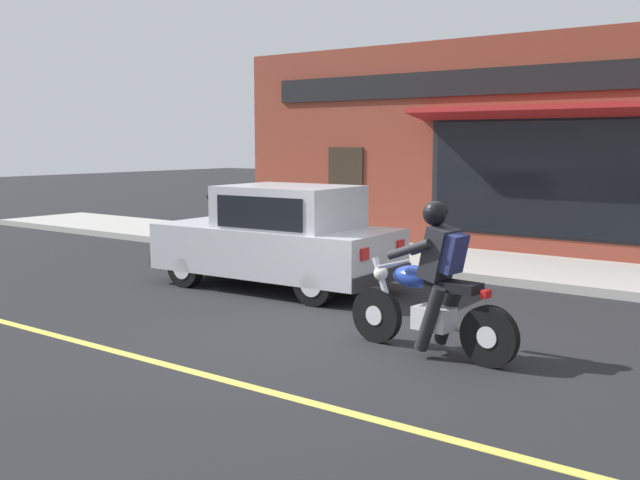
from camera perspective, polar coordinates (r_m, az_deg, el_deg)
The scene contains 7 objects.
ground_plane at distance 8.60m, azimuth 0.37°, elevation -7.45°, with size 80.00×80.00×0.00m, color black.
sidewalk_curb at distance 14.64m, azimuth 3.63°, elevation -0.96°, with size 2.60×22.00×0.14m, color #ADAAA3.
lane_stripe at distance 9.59m, azimuth -21.06°, elevation -6.37°, with size 0.12×19.80×0.01m, color #D1C64C.
storefront_building at distance 14.93m, azimuth 13.06°, elevation 6.88°, with size 1.25×11.82×4.20m.
motorcycle_with_rider at distance 7.89m, azimuth 8.54°, elevation -3.86°, with size 0.60×2.02×1.62m.
car_hatchback at distance 11.33m, azimuth -3.13°, elevation 0.12°, with size 1.84×3.86×1.57m.
trash_bin at distance 16.52m, azimuth -5.70°, elevation 1.96°, with size 0.56×0.56×0.98m.
Camera 1 is at (-6.67, -4.95, 2.22)m, focal length 42.00 mm.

